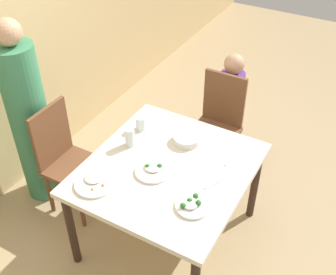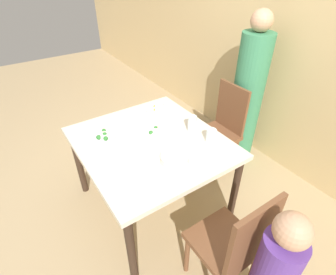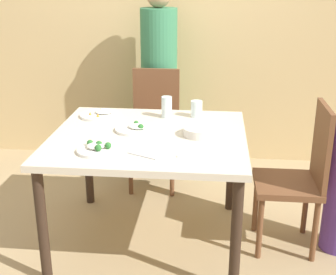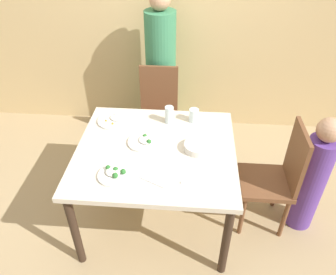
{
  "view_description": "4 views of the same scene",
  "coord_description": "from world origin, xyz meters",
  "px_view_note": "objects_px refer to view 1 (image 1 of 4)",
  "views": [
    {
      "loc": [
        -1.88,
        -1.06,
        2.72
      ],
      "look_at": [
        0.09,
        0.05,
        0.92
      ],
      "focal_mm": 45.0,
      "sensor_mm": 36.0,
      "label": 1
    },
    {
      "loc": [
        1.5,
        -0.84,
        1.99
      ],
      "look_at": [
        0.12,
        0.09,
        0.81
      ],
      "focal_mm": 28.0,
      "sensor_mm": 36.0,
      "label": 2
    },
    {
      "loc": [
        0.39,
        -2.68,
        1.71
      ],
      "look_at": [
        0.13,
        -0.06,
        0.75
      ],
      "focal_mm": 50.0,
      "sensor_mm": 36.0,
      "label": 3
    },
    {
      "loc": [
        0.24,
        -1.89,
        2.28
      ],
      "look_at": [
        0.09,
        0.04,
        0.83
      ],
      "focal_mm": 35.0,
      "sensor_mm": 36.0,
      "label": 4
    }
  ],
  "objects_px": {
    "chair_child_spot": "(217,123)",
    "plate_rice_adult": "(153,170)",
    "bowl_curry": "(187,139)",
    "person_child": "(229,108)",
    "person_adult": "(30,122)",
    "chair_adult_spot": "(66,158)",
    "glass_water_tall": "(130,137)"
  },
  "relations": [
    {
      "from": "person_adult",
      "to": "person_child",
      "type": "relative_size",
      "value": 1.52
    },
    {
      "from": "bowl_curry",
      "to": "person_adult",
      "type": "bearing_deg",
      "value": 108.23
    },
    {
      "from": "person_adult",
      "to": "glass_water_tall",
      "type": "xyz_separation_m",
      "value": [
        0.15,
        -0.85,
        0.07
      ]
    },
    {
      "from": "person_child",
      "to": "glass_water_tall",
      "type": "relative_size",
      "value": 7.23
    },
    {
      "from": "bowl_curry",
      "to": "glass_water_tall",
      "type": "bearing_deg",
      "value": 124.75
    },
    {
      "from": "chair_adult_spot",
      "to": "chair_child_spot",
      "type": "height_order",
      "value": "same"
    },
    {
      "from": "chair_child_spot",
      "to": "plate_rice_adult",
      "type": "height_order",
      "value": "chair_child_spot"
    },
    {
      "from": "person_child",
      "to": "bowl_curry",
      "type": "distance_m",
      "value": 0.94
    },
    {
      "from": "person_adult",
      "to": "bowl_curry",
      "type": "xyz_separation_m",
      "value": [
        0.39,
        -1.19,
        0.02
      ]
    },
    {
      "from": "bowl_curry",
      "to": "plate_rice_adult",
      "type": "distance_m",
      "value": 0.41
    },
    {
      "from": "person_child",
      "to": "person_adult",
      "type": "bearing_deg",
      "value": 137.6
    },
    {
      "from": "chair_adult_spot",
      "to": "plate_rice_adult",
      "type": "height_order",
      "value": "chair_adult_spot"
    },
    {
      "from": "person_adult",
      "to": "bowl_curry",
      "type": "relative_size",
      "value": 7.79
    },
    {
      "from": "person_adult",
      "to": "person_child",
      "type": "distance_m",
      "value": 1.77
    },
    {
      "from": "person_adult",
      "to": "chair_adult_spot",
      "type": "bearing_deg",
      "value": -90.0
    },
    {
      "from": "chair_adult_spot",
      "to": "plate_rice_adult",
      "type": "xyz_separation_m",
      "value": [
        -0.01,
        -0.82,
        0.25
      ]
    },
    {
      "from": "person_child",
      "to": "plate_rice_adult",
      "type": "xyz_separation_m",
      "value": [
        -1.3,
        0.04,
        0.26
      ]
    },
    {
      "from": "chair_child_spot",
      "to": "plate_rice_adult",
      "type": "distance_m",
      "value": 1.06
    },
    {
      "from": "bowl_curry",
      "to": "glass_water_tall",
      "type": "relative_size",
      "value": 1.41
    },
    {
      "from": "chair_child_spot",
      "to": "glass_water_tall",
      "type": "xyz_separation_m",
      "value": [
        -0.86,
        0.33,
        0.31
      ]
    },
    {
      "from": "chair_child_spot",
      "to": "plate_rice_adult",
      "type": "xyz_separation_m",
      "value": [
        -1.03,
        0.04,
        0.25
      ]
    },
    {
      "from": "person_child",
      "to": "glass_water_tall",
      "type": "height_order",
      "value": "person_child"
    },
    {
      "from": "chair_adult_spot",
      "to": "bowl_curry",
      "type": "xyz_separation_m",
      "value": [
        0.39,
        -0.87,
        0.27
      ]
    },
    {
      "from": "person_child",
      "to": "glass_water_tall",
      "type": "xyz_separation_m",
      "value": [
        -1.14,
        0.33,
        0.32
      ]
    },
    {
      "from": "chair_adult_spot",
      "to": "person_adult",
      "type": "xyz_separation_m",
      "value": [
        0.0,
        0.32,
        0.24
      ]
    },
    {
      "from": "chair_adult_spot",
      "to": "bowl_curry",
      "type": "distance_m",
      "value": 1.0
    },
    {
      "from": "bowl_curry",
      "to": "plate_rice_adult",
      "type": "xyz_separation_m",
      "value": [
        -0.41,
        0.05,
        -0.01
      ]
    },
    {
      "from": "plate_rice_adult",
      "to": "person_child",
      "type": "bearing_deg",
      "value": -1.65
    },
    {
      "from": "chair_adult_spot",
      "to": "person_child",
      "type": "relative_size",
      "value": 0.9
    },
    {
      "from": "chair_child_spot",
      "to": "chair_adult_spot",
      "type": "bearing_deg",
      "value": -130.24
    },
    {
      "from": "person_child",
      "to": "plate_rice_adult",
      "type": "relative_size",
      "value": 4.28
    },
    {
      "from": "bowl_curry",
      "to": "chair_adult_spot",
      "type": "bearing_deg",
      "value": 114.22
    }
  ]
}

